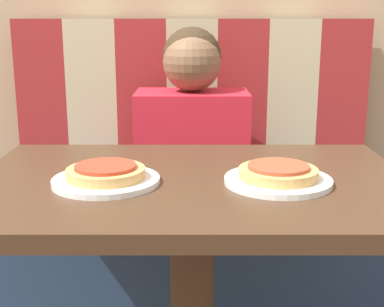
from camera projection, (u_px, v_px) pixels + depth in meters
name	position (u px, v px, depth m)	size (l,w,h in m)	color
booth_seat	(192.00, 264.00, 1.86)	(1.27, 0.56, 0.45)	navy
booth_backrest	(192.00, 104.00, 1.97)	(1.27, 0.08, 0.61)	maroon
dining_table	(192.00, 227.00, 1.16)	(0.92, 0.62, 0.73)	#422B1C
person	(192.00, 122.00, 1.74)	(0.36, 0.23, 0.58)	red
plate_left	(106.00, 181.00, 1.09)	(0.22, 0.22, 0.01)	white
plate_right	(278.00, 181.00, 1.09)	(0.22, 0.22, 0.01)	white
pizza_left	(105.00, 172.00, 1.09)	(0.16, 0.16, 0.03)	tan
pizza_right	(278.00, 172.00, 1.08)	(0.16, 0.16, 0.03)	tan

